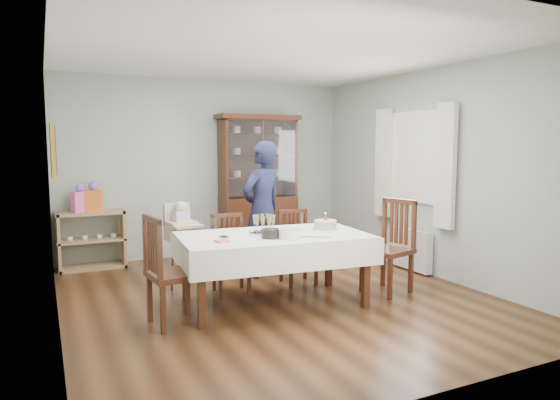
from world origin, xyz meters
TOP-DOWN VIEW (x-y plane):
  - floor at (0.00, 0.00)m, footprint 5.00×5.00m
  - room_shell at (0.00, 0.53)m, footprint 5.00×5.00m
  - dining_table at (-0.14, -0.24)m, footprint 2.10×1.33m
  - china_cabinet at (0.75, 2.26)m, footprint 1.30×0.48m
  - sideboard at (-1.75, 2.28)m, footprint 0.90×0.38m
  - picture_frame at (-2.22, 0.80)m, footprint 0.04×0.48m
  - window at (2.22, 0.30)m, footprint 0.04×1.02m
  - curtain_left at (2.16, -0.32)m, footprint 0.07×0.30m
  - curtain_right at (2.16, 0.92)m, footprint 0.07×0.30m
  - radiator at (2.16, 0.30)m, footprint 0.10×0.80m
  - chair_far_left at (-0.41, 0.35)m, footprint 0.45×0.45m
  - chair_far_right at (0.48, 0.38)m, footprint 0.43×0.43m
  - chair_end_left at (-1.25, -0.38)m, footprint 0.52×0.52m
  - chair_end_right at (1.25, -0.40)m, footprint 0.59×0.59m
  - woman at (0.23, 0.91)m, footprint 0.75×0.64m
  - high_chair at (-0.81, 1.01)m, footprint 0.53×0.53m
  - champagne_tray at (-0.20, -0.13)m, footprint 0.33×0.33m
  - birthday_cake at (0.50, -0.23)m, footprint 0.29×0.29m
  - plate_stack_dark at (-0.24, -0.40)m, footprint 0.22×0.22m
  - plate_stack_white at (-0.08, -0.50)m, footprint 0.25×0.25m
  - napkin_stack at (-0.76, -0.38)m, footprint 0.14×0.14m
  - cutlery at (-0.70, -0.16)m, footprint 0.11×0.16m
  - cake_knife at (0.18, -0.58)m, footprint 0.27×0.20m
  - gift_bag_pink at (-1.88, 2.26)m, footprint 0.24×0.20m
  - gift_bag_orange at (-1.70, 2.26)m, footprint 0.25×0.20m

SIDE VIEW (x-z plane):
  - floor at x=0.00m, z-range 0.00..0.00m
  - chair_far_right at x=0.48m, z-range -0.18..0.72m
  - chair_far_left at x=-0.41m, z-range -0.18..0.72m
  - radiator at x=2.16m, z-range 0.02..0.57m
  - chair_end_left at x=-1.25m, z-range -0.21..0.84m
  - chair_end_right at x=1.25m, z-range -0.22..0.86m
  - dining_table at x=-0.14m, z-range 0.00..0.76m
  - sideboard at x=-1.75m, z-range 0.00..0.80m
  - high_chair at x=-0.81m, z-range -0.11..0.91m
  - cutlery at x=-0.70m, z-range 0.76..0.77m
  - cake_knife at x=0.18m, z-range 0.76..0.77m
  - napkin_stack at x=-0.76m, z-range 0.76..0.78m
  - plate_stack_dark at x=-0.24m, z-range 0.76..0.85m
  - plate_stack_white at x=-0.08m, z-range 0.76..0.86m
  - birthday_cake at x=0.50m, z-range 0.71..0.91m
  - champagne_tray at x=-0.20m, z-range 0.73..0.93m
  - woman at x=0.23m, z-range 0.00..1.76m
  - gift_bag_pink at x=-1.88m, z-range 0.78..1.16m
  - gift_bag_orange at x=-1.70m, z-range 0.78..1.19m
  - china_cabinet at x=0.75m, z-range 0.04..2.21m
  - curtain_left at x=2.16m, z-range 0.67..2.23m
  - curtain_right at x=2.16m, z-range 0.67..2.23m
  - window at x=2.22m, z-range 0.94..2.16m
  - picture_frame at x=-2.22m, z-range 1.36..1.94m
  - room_shell at x=0.00m, z-range -0.80..4.20m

